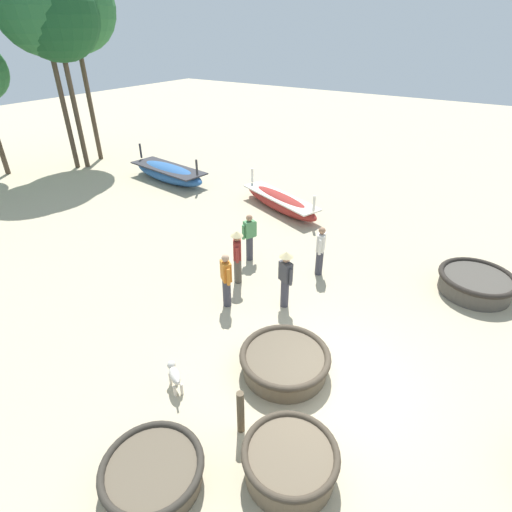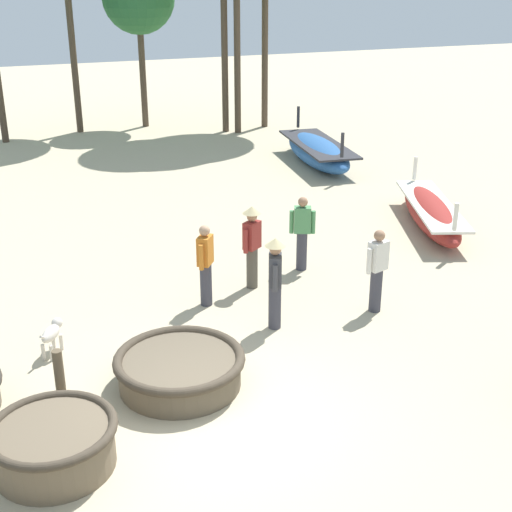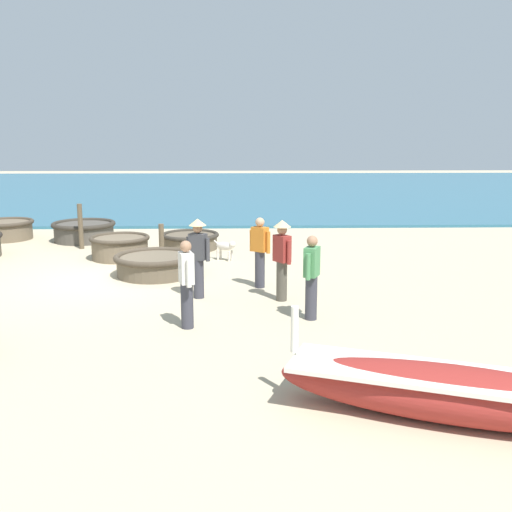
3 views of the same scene
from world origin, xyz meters
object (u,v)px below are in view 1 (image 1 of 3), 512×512
(coracle_front_left, at_px, (153,472))
(fisherman_standing_left, at_px, (237,254))
(long_boat_white_hull, at_px, (280,202))
(fisherman_crouching, at_px, (249,236))
(fisherman_standing_right, at_px, (226,279))
(long_boat_ochre_hull, at_px, (168,173))
(coracle_front_right, at_px, (476,283))
(dog, at_px, (174,375))
(tree_left_mid, at_px, (71,7))
(tree_center, at_px, (41,7))
(fisherman_with_hat, at_px, (285,276))
(tree_leftmost, at_px, (55,15))
(fisherman_hauling, at_px, (320,250))
(mooring_post_inland, at_px, (241,412))
(coracle_nearest, at_px, (290,461))
(coracle_far_right, at_px, (285,361))

(coracle_front_left, relative_size, fisherman_standing_left, 1.02)
(long_boat_white_hull, xyz_separation_m, fisherman_crouching, (-3.99, -1.22, 0.48))
(fisherman_standing_right, bearing_deg, coracle_front_left, -157.10)
(coracle_front_left, height_order, long_boat_ochre_hull, long_boat_ochre_hull)
(coracle_front_right, xyz_separation_m, dog, (-7.21, 4.65, 0.05))
(fisherman_standing_left, distance_m, tree_left_mid, 16.33)
(tree_center, bearing_deg, fisherman_crouching, -102.50)
(coracle_front_left, xyz_separation_m, fisherman_with_hat, (5.37, 0.62, 0.70))
(coracle_front_right, relative_size, fisherman_standing_right, 1.30)
(tree_leftmost, bearing_deg, fisherman_hauling, -100.70)
(tree_center, relative_size, tree_leftmost, 1.05)
(fisherman_crouching, bearing_deg, fisherman_hauling, -78.82)
(coracle_front_left, height_order, fisherman_standing_left, fisherman_standing_left)
(coracle_front_right, height_order, long_boat_ochre_hull, long_boat_ochre_hull)
(mooring_post_inland, bearing_deg, tree_leftmost, 62.10)
(dog, distance_m, mooring_post_inland, 1.74)
(coracle_nearest, height_order, fisherman_with_hat, fisherman_with_hat)
(coracle_far_right, height_order, fisherman_crouching, fisherman_crouching)
(fisherman_crouching, xyz_separation_m, mooring_post_inland, (-5.29, -3.42, -0.34))
(mooring_post_inland, bearing_deg, fisherman_crouching, 32.85)
(mooring_post_inland, bearing_deg, long_boat_white_hull, 26.55)
(dog, bearing_deg, fisherman_hauling, -5.52)
(coracle_nearest, bearing_deg, mooring_post_inland, 78.37)
(coracle_nearest, distance_m, long_boat_white_hull, 11.16)
(fisherman_crouching, xyz_separation_m, dog, (-5.22, -1.69, -0.46))
(coracle_front_left, bearing_deg, coracle_front_right, -21.78)
(fisherman_crouching, bearing_deg, coracle_front_right, -72.57)
(fisherman_with_hat, xyz_separation_m, fisherman_crouching, (1.52, 2.17, -0.12))
(tree_leftmost, bearing_deg, coracle_nearest, -116.91)
(dog, bearing_deg, long_boat_white_hull, 17.55)
(dog, bearing_deg, mooring_post_inland, -92.51)
(long_boat_ochre_hull, relative_size, mooring_post_inland, 4.73)
(coracle_front_right, relative_size, long_boat_ochre_hull, 0.44)
(coracle_far_right, distance_m, mooring_post_inland, 1.75)
(coracle_front_right, relative_size, fisherman_crouching, 1.30)
(fisherman_standing_left, xyz_separation_m, fisherman_hauling, (1.72, -1.78, -0.12))
(fisherman_with_hat, bearing_deg, mooring_post_inland, -161.69)
(coracle_nearest, height_order, coracle_far_right, coracle_nearest)
(long_boat_white_hull, distance_m, mooring_post_inland, 10.38)
(coracle_far_right, height_order, tree_center, tree_center)
(fisherman_standing_left, bearing_deg, coracle_nearest, -135.87)
(coracle_front_right, distance_m, tree_center, 20.66)
(coracle_front_right, relative_size, tree_leftmost, 0.23)
(coracle_nearest, xyz_separation_m, mooring_post_inland, (0.24, 1.17, 0.15))
(coracle_nearest, distance_m, tree_center, 20.79)
(coracle_nearest, distance_m, fisherman_standing_right, 4.92)
(long_boat_white_hull, distance_m, tree_left_mid, 14.02)
(mooring_post_inland, bearing_deg, coracle_front_left, 158.41)
(coracle_far_right, height_order, long_boat_ochre_hull, long_boat_ochre_hull)
(coracle_front_left, relative_size, long_boat_white_hull, 0.40)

